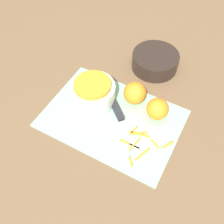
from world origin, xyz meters
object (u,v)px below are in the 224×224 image
Objects in this scene: knife at (120,115)px; orange_right at (135,93)px; bowl_dark at (155,61)px; bowl_speckled at (93,92)px; orange_left at (158,109)px.

orange_right is at bearing 123.23° from knife.
orange_right is (0.01, 0.08, 0.03)m from knife.
orange_right is (0.01, -0.19, 0.01)m from bowl_dark.
orange_right is at bearing -88.15° from bowl_dark.
bowl_speckled is 0.85× the size of knife.
bowl_speckled reaches higher than knife.
orange_right reaches higher than bowl_dark.
bowl_dark is 0.24m from orange_left.
orange_right is at bearing 25.94° from bowl_speckled.
orange_left reaches higher than bowl_dark.
bowl_speckled reaches higher than orange_right.
orange_right reaches higher than knife.
bowl_speckled is at bearing -170.25° from orange_left.
bowl_speckled is at bearing -154.06° from orange_right.
orange_left is at bearing 71.39° from knife.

